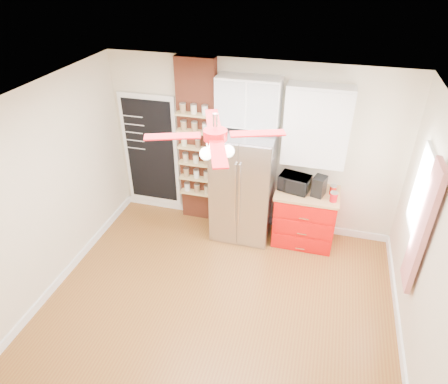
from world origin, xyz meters
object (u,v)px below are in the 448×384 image
(toaster_oven, at_px, (294,183))
(canister_left, at_px, (334,197))
(pantry_jar_oats, at_px, (184,142))
(ceiling_fan, at_px, (215,135))
(coffee_maker, at_px, (319,186))
(red_cabinet, at_px, (304,217))
(fridge, at_px, (243,186))

(toaster_oven, height_order, canister_left, toaster_oven)
(pantry_jar_oats, bearing_deg, canister_left, -6.34)
(ceiling_fan, bearing_deg, coffee_maker, 56.92)
(coffee_maker, bearing_deg, canister_left, -10.38)
(red_cabinet, bearing_deg, fridge, -177.05)
(fridge, distance_m, red_cabinet, 1.06)
(red_cabinet, xyz_separation_m, ceiling_fan, (-0.92, -1.68, 1.97))
(coffee_maker, xyz_separation_m, canister_left, (0.22, -0.11, -0.08))
(red_cabinet, relative_size, pantry_jar_oats, 7.52)
(coffee_maker, bearing_deg, toaster_oven, -170.96)
(fridge, bearing_deg, ceiling_fan, -88.24)
(canister_left, xyz_separation_m, pantry_jar_oats, (-2.32, 0.26, 0.47))
(toaster_oven, bearing_deg, ceiling_fan, -99.86)
(coffee_maker, xyz_separation_m, pantry_jar_oats, (-2.10, 0.15, 0.39))
(ceiling_fan, distance_m, toaster_oven, 2.31)
(red_cabinet, relative_size, ceiling_fan, 0.67)
(ceiling_fan, height_order, toaster_oven, ceiling_fan)
(ceiling_fan, relative_size, pantry_jar_oats, 11.20)
(red_cabinet, relative_size, coffee_maker, 3.15)
(red_cabinet, distance_m, pantry_jar_oats, 2.19)
(ceiling_fan, bearing_deg, fridge, 91.76)
(fridge, xyz_separation_m, toaster_oven, (0.76, 0.06, 0.15))
(ceiling_fan, distance_m, canister_left, 2.47)
(fridge, bearing_deg, toaster_oven, 4.53)
(toaster_oven, xyz_separation_m, pantry_jar_oats, (-1.75, 0.10, 0.41))
(fridge, distance_m, ceiling_fan, 2.25)
(fridge, height_order, coffee_maker, fridge)
(ceiling_fan, bearing_deg, toaster_oven, 67.16)
(fridge, height_order, canister_left, fridge)
(red_cabinet, height_order, coffee_maker, coffee_maker)
(ceiling_fan, relative_size, coffee_maker, 4.69)
(red_cabinet, relative_size, toaster_oven, 2.13)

